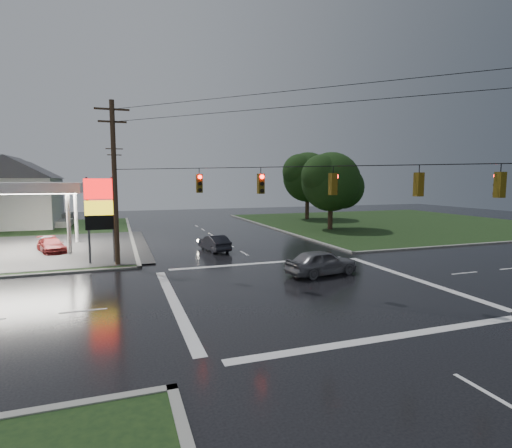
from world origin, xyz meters
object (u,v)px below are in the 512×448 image
object	(u,v)px
utility_pole_nw	(115,181)
car_pump	(51,245)
tree_ne_near	(332,182)
house_near	(15,192)
car_north	(214,243)
tree_ne_far	(309,177)
pylon_sign	(100,206)
utility_pole_n	(115,182)
house_far	(26,189)
car_crossing	(321,262)

from	to	relation	value
utility_pole_nw	car_pump	distance (m)	9.96
tree_ne_near	car_pump	size ratio (longest dim) A/B	2.21
house_near	tree_ne_near	bearing A→B (deg)	-21.76
car_north	tree_ne_far	bearing A→B (deg)	-141.29
car_pump	pylon_sign	bearing A→B (deg)	-75.16
pylon_sign	tree_ne_far	distance (m)	36.35
utility_pole_n	tree_ne_near	xyz separation A→B (m)	(23.64, -16.01, 0.09)
house_far	tree_ne_far	world-z (taller)	tree_ne_far
utility_pole_nw	tree_ne_far	world-z (taller)	utility_pole_nw
tree_ne_near	tree_ne_far	distance (m)	12.39
house_near	house_far	size ratio (longest dim) A/B	1.00
pylon_sign	house_near	xyz separation A→B (m)	(-10.45, 25.50, 0.39)
pylon_sign	house_far	size ratio (longest dim) A/B	0.54
utility_pole_n	house_near	bearing A→B (deg)	-170.09
car_north	house_far	bearing A→B (deg)	-69.45
house_far	car_pump	xyz separation A→B (m)	(7.44, -31.58, -3.81)
tree_ne_far	car_north	xyz separation A→B (m)	(-19.11, -21.10, -5.52)
tree_ne_far	car_crossing	xyz separation A→B (m)	(-14.84, -31.41, -5.40)
car_north	car_crossing	xyz separation A→B (m)	(4.27, -10.32, 0.12)
utility_pole_n	car_crossing	distance (m)	37.63
pylon_sign	tree_ne_far	world-z (taller)	tree_ne_far
utility_pole_nw	car_crossing	xyz separation A→B (m)	(11.81, -6.92, -4.94)
car_north	car_pump	distance (m)	13.03
house_far	tree_ne_near	xyz separation A→B (m)	(36.09, -26.01, 1.16)
house_near	tree_ne_far	world-z (taller)	tree_ne_far
car_crossing	house_near	bearing A→B (deg)	24.85
tree_ne_far	pylon_sign	bearing A→B (deg)	-139.65
house_far	car_crossing	size ratio (longest dim) A/B	2.40
house_near	car_crossing	distance (m)	40.88
house_far	utility_pole_n	bearing A→B (deg)	-38.77
utility_pole_nw	house_far	xyz separation A→B (m)	(-12.45, 38.50, -1.32)
car_crossing	car_pump	bearing A→B (deg)	40.55
tree_ne_near	car_north	bearing A→B (deg)	-150.55
tree_ne_near	tree_ne_far	xyz separation A→B (m)	(3.01, 12.00, 0.62)
house_near	car_crossing	size ratio (longest dim) A/B	2.40
tree_ne_near	tree_ne_far	world-z (taller)	tree_ne_far
pylon_sign	house_far	xyz separation A→B (m)	(-11.45, 37.50, 0.39)
house_near	house_far	distance (m)	12.04
utility_pole_nw	car_crossing	bearing A→B (deg)	-30.37
pylon_sign	tree_ne_far	xyz separation A→B (m)	(27.65, 23.49, 2.17)
house_near	car_north	bearing A→B (deg)	-50.58
utility_pole_nw	pylon_sign	bearing A→B (deg)	135.00
utility_pole_n	car_north	size ratio (longest dim) A/B	2.63
utility_pole_n	car_crossing	size ratio (longest dim) A/B	2.28
utility_pole_nw	car_north	xyz separation A→B (m)	(7.54, 3.40, -5.06)
pylon_sign	car_crossing	distance (m)	15.40
house_far	car_pump	distance (m)	32.67
car_crossing	house_far	bearing A→B (deg)	18.12
house_near	car_pump	xyz separation A→B (m)	(6.44, -19.58, -3.81)
tree_ne_far	car_north	bearing A→B (deg)	-132.18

